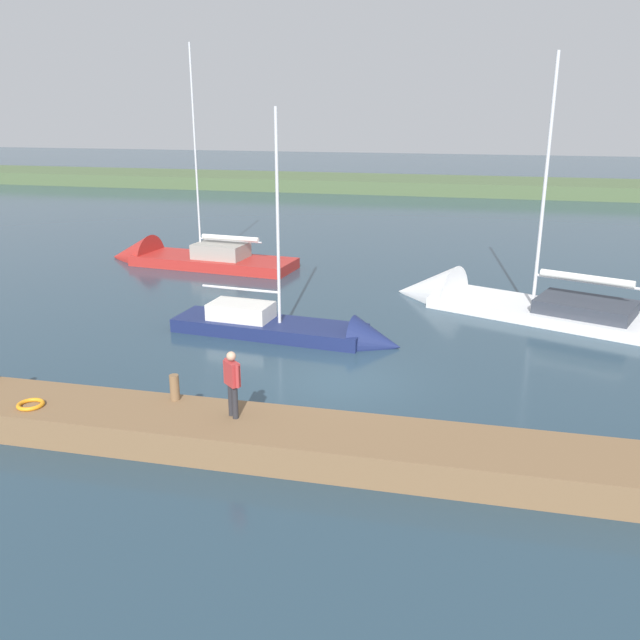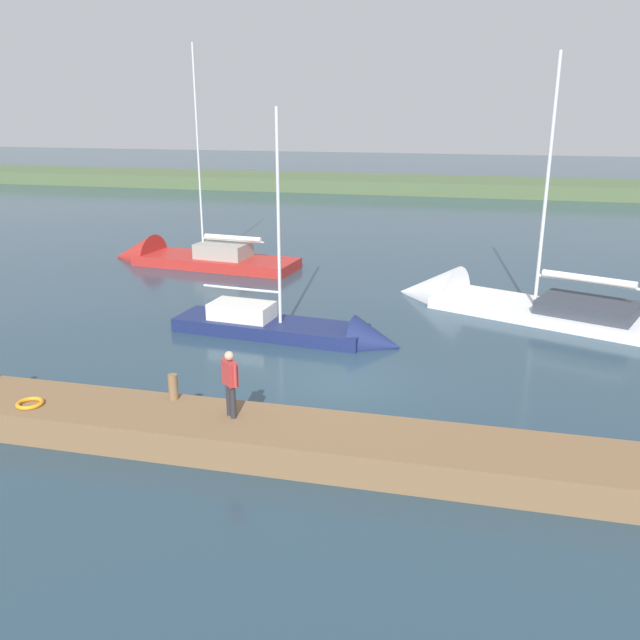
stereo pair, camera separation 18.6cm
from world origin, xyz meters
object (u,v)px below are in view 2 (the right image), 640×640
at_px(mooring_post_far, 173,387).
at_px(sailboat_near_dock, 489,305).
at_px(person_on_dock, 230,380).
at_px(sailboat_behind_pier, 182,260).
at_px(life_ring_buoy, 30,403).
at_px(sailboat_outer_mooring, 300,334).

distance_m(mooring_post_far, sailboat_near_dock, 14.93).
bearing_deg(sailboat_near_dock, person_on_dock, 87.30).
relative_size(sailboat_behind_pier, person_on_dock, 7.20).
bearing_deg(sailboat_behind_pier, life_ring_buoy, 110.25).
bearing_deg(life_ring_buoy, sailboat_near_dock, -128.72).
bearing_deg(life_ring_buoy, mooring_post_far, -160.43).
bearing_deg(mooring_post_far, sailboat_outer_mooring, -99.90).
relative_size(sailboat_near_dock, sailboat_behind_pier, 0.94).
distance_m(sailboat_outer_mooring, sailboat_near_dock, 8.40).
bearing_deg(sailboat_outer_mooring, person_on_dock, -80.85).
height_order(mooring_post_far, sailboat_near_dock, sailboat_near_dock).
bearing_deg(sailboat_near_dock, life_ring_buoy, 73.06).
bearing_deg(sailboat_near_dock, sailboat_outer_mooring, 60.88).
distance_m(life_ring_buoy, sailboat_behind_pier, 18.87).
height_order(life_ring_buoy, sailboat_behind_pier, sailboat_behind_pier).
height_order(mooring_post_far, sailboat_outer_mooring, sailboat_outer_mooring).
bearing_deg(sailboat_outer_mooring, sailboat_near_dock, 44.83).
distance_m(life_ring_buoy, person_on_dock, 5.18).
relative_size(mooring_post_far, sailboat_outer_mooring, 0.08).
distance_m(sailboat_near_dock, person_on_dock, 14.67).
xyz_separation_m(mooring_post_far, life_ring_buoy, (3.30, 1.17, -0.28)).
distance_m(life_ring_buoy, sailboat_outer_mooring, 9.74).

